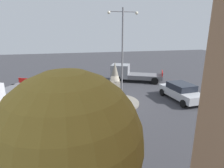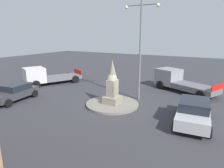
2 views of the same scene
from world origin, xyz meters
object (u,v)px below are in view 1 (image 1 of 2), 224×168
object	(u,v)px
streetlamp	(122,44)
tree_near_wall	(70,143)
monument	(115,85)
car_silver_approaching	(181,91)
car_dark_grey_parked_left	(3,121)
truck_grey_waiting	(130,73)

from	to	relation	value
streetlamp	tree_near_wall	distance (m)	14.26
monument	streetlamp	xyz separation A→B (m)	(1.31, 2.35, 3.19)
car_silver_approaching	tree_near_wall	distance (m)	14.67
streetlamp	tree_near_wall	size ratio (longest dim) A/B	1.51
monument	car_dark_grey_parked_left	world-z (taller)	monument
car_dark_grey_parked_left	truck_grey_waiting	distance (m)	15.18
streetlamp	truck_grey_waiting	size ratio (longest dim) A/B	1.25
monument	car_silver_approaching	xyz separation A→B (m)	(6.06, -0.44, -0.86)
monument	streetlamp	distance (m)	4.17
monument	car_dark_grey_parked_left	distance (m)	8.40
car_silver_approaching	monument	bearing A→B (deg)	175.89
monument	streetlamp	world-z (taller)	streetlamp
car_dark_grey_parked_left	tree_near_wall	size ratio (longest dim) A/B	0.78
car_dark_grey_parked_left	truck_grey_waiting	world-z (taller)	truck_grey_waiting
truck_grey_waiting	car_dark_grey_parked_left	bearing A→B (deg)	-139.24
monument	tree_near_wall	world-z (taller)	tree_near_wall
truck_grey_waiting	car_silver_approaching	bearing A→B (deg)	-72.18
tree_near_wall	truck_grey_waiting	bearing A→B (deg)	67.36
monument	tree_near_wall	size ratio (longest dim) A/B	0.64
monument	tree_near_wall	bearing A→B (deg)	-108.99
tree_near_wall	car_dark_grey_parked_left	bearing A→B (deg)	116.88
monument	car_dark_grey_parked_left	size ratio (longest dim) A/B	0.83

